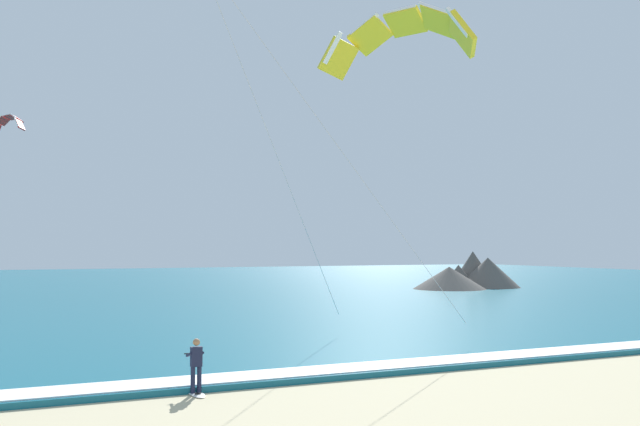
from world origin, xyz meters
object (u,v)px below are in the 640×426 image
Objects in this scene: kitesurfer at (196,363)px; kite_distant at (9,122)px; surfboard at (196,393)px; kite_primary at (400,34)px.

kite_distant is (-6.35, 38.58, 13.66)m from kitesurfer.
surfboard is 0.84× the size of kitesurfer.
kite_distant is at bearing 119.19° from kite_primary.
kitesurfer is (-0.00, 0.02, 0.91)m from surfboard.
kite_primary reaches higher than surfboard.
kitesurfer is 19.12m from kite_primary.
kitesurfer is at bearing 92.13° from surfboard.
kitesurfer is 0.11× the size of kite_primary.
surfboard is 0.10× the size of kite_primary.
kite_primary is 3.99× the size of kite_distant.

